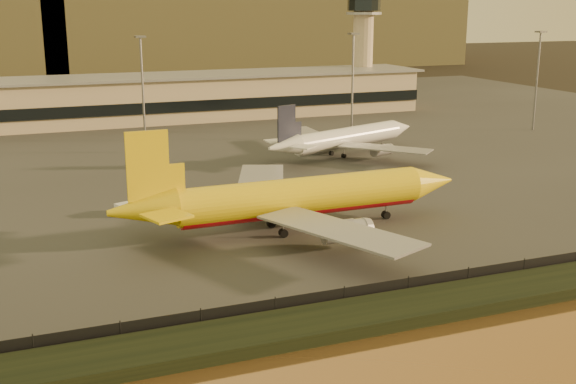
{
  "coord_description": "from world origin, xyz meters",
  "views": [
    {
      "loc": [
        -38.43,
        -78.56,
        32.11
      ],
      "look_at": [
        -2.71,
        12.0,
        6.75
      ],
      "focal_mm": 45.0,
      "sensor_mm": 36.0,
      "label": 1
    }
  ],
  "objects": [
    {
      "name": "gse_vehicle_yellow",
      "position": [
        8.51,
        22.93,
        1.07
      ],
      "size": [
        4.15,
        2.5,
        1.74
      ],
      "primitive_type": "cube",
      "rotation": [
        0.0,
        0.0,
        -0.21
      ],
      "color": "yellow",
      "rests_on": "tarmac"
    },
    {
      "name": "control_tower",
      "position": [
        70.0,
        131.0,
        21.66
      ],
      "size": [
        11.2,
        11.2,
        35.5
      ],
      "color": "tan",
      "rests_on": "tarmac"
    },
    {
      "name": "perimeter_fence",
      "position": [
        0.0,
        -13.0,
        1.3
      ],
      "size": [
        300.0,
        0.05,
        2.2
      ],
      "primitive_type": "cube",
      "color": "black",
      "rests_on": "tarmac"
    },
    {
      "name": "apron_light_masts",
      "position": [
        15.0,
        75.0,
        15.7
      ],
      "size": [
        152.2,
        12.2,
        25.4
      ],
      "color": "slate",
      "rests_on": "tarmac"
    },
    {
      "name": "gse_vehicle_white",
      "position": [
        -21.7,
        31.71,
        1.16
      ],
      "size": [
        4.65,
        3.32,
        1.91
      ],
      "primitive_type": "cube",
      "rotation": [
        0.0,
        0.0,
        0.37
      ],
      "color": "white",
      "rests_on": "tarmac"
    },
    {
      "name": "embankment",
      "position": [
        0.0,
        -17.0,
        0.7
      ],
      "size": [
        320.0,
        7.0,
        1.4
      ],
      "primitive_type": "cube",
      "color": "black",
      "rests_on": "ground"
    },
    {
      "name": "white_narrowbody_jet",
      "position": [
        29.88,
        60.64,
        3.93
      ],
      "size": [
        42.06,
        39.83,
        12.49
      ],
      "rotation": [
        0.0,
        0.0,
        0.35
      ],
      "color": "white",
      "rests_on": "tarmac"
    },
    {
      "name": "tarmac",
      "position": [
        0.0,
        95.0,
        0.1
      ],
      "size": [
        320.0,
        220.0,
        0.2
      ],
      "primitive_type": "cube",
      "color": "#2D2D2D",
      "rests_on": "ground"
    },
    {
      "name": "dhl_cargo_jet",
      "position": [
        -0.54,
        14.56,
        4.99
      ],
      "size": [
        53.53,
        52.61,
        16.04
      ],
      "rotation": [
        0.0,
        0.0,
        0.02
      ],
      "color": "yellow",
      "rests_on": "tarmac"
    },
    {
      "name": "distant_hills",
      "position": [
        -20.74,
        340.0,
        31.39
      ],
      "size": [
        470.0,
        160.0,
        70.0
      ],
      "color": "brown",
      "rests_on": "ground"
    },
    {
      "name": "terminal_building",
      "position": [
        -14.52,
        125.55,
        6.25
      ],
      "size": [
        202.0,
        25.0,
        12.6
      ],
      "color": "tan",
      "rests_on": "tarmac"
    },
    {
      "name": "ground",
      "position": [
        0.0,
        0.0,
        0.0
      ],
      "size": [
        900.0,
        900.0,
        0.0
      ],
      "primitive_type": "plane",
      "color": "black",
      "rests_on": "ground"
    }
  ]
}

